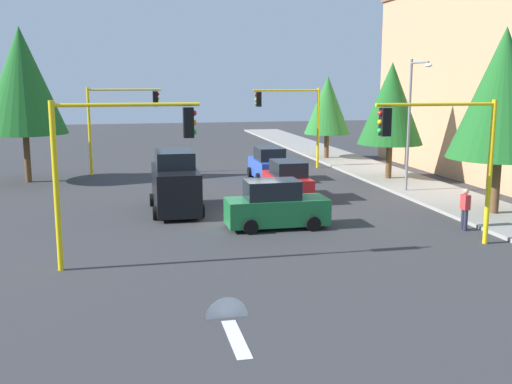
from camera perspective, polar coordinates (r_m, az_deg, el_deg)
ground_plane at (r=26.61m, az=-0.30°, el=-2.42°), size 120.00×120.00×0.00m
sidewalk_kerb at (r=34.77m, az=15.10°, el=0.41°), size 80.00×4.00×0.15m
lane_arrow_near at (r=15.27m, az=-2.42°, el=-12.43°), size 2.40×1.10×1.10m
traffic_signal_near_left at (r=22.39m, az=17.29°, el=4.37°), size 0.36×4.59×5.26m
traffic_signal_near_right at (r=19.50m, az=-13.02°, el=3.89°), size 0.36×4.59×5.34m
traffic_signal_far_left at (r=40.94m, az=3.41°, el=7.54°), size 0.36×4.59×5.41m
traffic_signal_far_right at (r=39.43m, az=-12.78°, el=7.26°), size 0.36×4.59×5.49m
street_lamp_curbside at (r=32.48m, az=14.53°, el=7.35°), size 2.15×0.28×7.00m
tree_opposite_side at (r=37.80m, az=-21.14°, el=9.73°), size 4.88×4.88×8.96m
tree_roadside_far at (r=45.89m, az=6.73°, el=8.11°), size 3.44×3.44×6.25m
tree_roadside_mid at (r=36.77m, az=12.59°, el=8.11°), size 3.83×3.83×6.98m
tree_roadside_near at (r=28.26m, az=22.17°, el=8.56°), size 4.46×4.46×8.17m
delivery_van_black at (r=27.86m, az=-7.61°, el=0.76°), size 4.80×2.22×2.77m
car_green at (r=24.63m, az=1.86°, el=-1.34°), size 1.96×4.13×1.98m
car_blue at (r=36.59m, az=1.21°, el=2.57°), size 4.00×2.04×1.98m
car_red at (r=30.57m, az=2.97°, el=0.98°), size 4.02×2.00×1.98m
pedestrian_crossing at (r=25.61m, az=19.06°, el=-1.43°), size 0.40×0.24×1.70m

